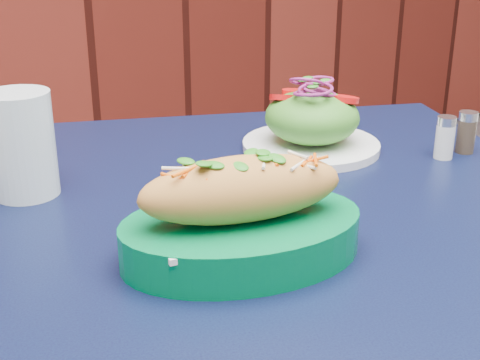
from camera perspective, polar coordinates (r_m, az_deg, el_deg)
cafe_table at (r=0.83m, az=1.24°, el=-7.85°), size 1.04×1.04×0.75m
banh_mi_basket at (r=0.66m, az=0.15°, el=-3.16°), size 0.28×0.22×0.11m
salad_plate at (r=0.98m, az=6.14°, el=4.89°), size 0.20×0.20×0.11m
water_glass at (r=0.85m, az=-18.13°, el=2.90°), size 0.08×0.08×0.13m
salt_shaker at (r=0.98m, az=17.09°, el=3.49°), size 0.03×0.03×0.06m
pepper_shaker at (r=1.02m, az=18.76°, el=3.88°), size 0.03×0.03×0.06m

